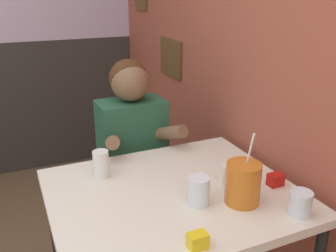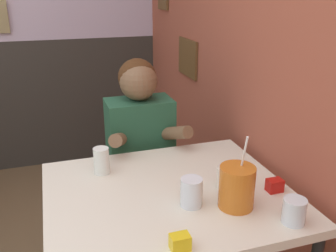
% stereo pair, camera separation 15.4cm
% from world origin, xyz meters
% --- Properties ---
extents(brick_wall_right, '(0.08, 4.41, 2.70)m').
position_xyz_m(brick_wall_right, '(1.45, 1.21, 1.35)').
color(brick_wall_right, '#9E4C38').
rests_on(brick_wall_right, ground_plane).
extents(main_table, '(0.94, 0.80, 0.76)m').
position_xyz_m(main_table, '(0.91, 0.38, 0.69)').
color(main_table, beige).
rests_on(main_table, ground_plane).
extents(person_seated, '(0.42, 0.40, 1.18)m').
position_xyz_m(person_seated, '(0.93, 0.95, 0.61)').
color(person_seated, '#235138').
rests_on(person_seated, ground_plane).
extents(cocktail_pitcher, '(0.13, 0.13, 0.28)m').
position_xyz_m(cocktail_pitcher, '(1.11, 0.20, 0.84)').
color(cocktail_pitcher, '#C6661E').
rests_on(cocktail_pitcher, main_table).
extents(glass_near_pitcher, '(0.08, 0.08, 0.11)m').
position_xyz_m(glass_near_pitcher, '(0.95, 0.26, 0.82)').
color(glass_near_pitcher, silver).
rests_on(glass_near_pitcher, main_table).
extents(glass_center, '(0.07, 0.07, 0.11)m').
position_xyz_m(glass_center, '(0.68, 0.61, 0.82)').
color(glass_center, silver).
rests_on(glass_center, main_table).
extents(glass_far_side, '(0.06, 0.06, 0.09)m').
position_xyz_m(glass_far_side, '(1.13, 0.34, 0.81)').
color(glass_far_side, silver).
rests_on(glass_far_side, main_table).
extents(glass_by_brick, '(0.08, 0.08, 0.09)m').
position_xyz_m(glass_by_brick, '(1.24, 0.05, 0.81)').
color(glass_by_brick, silver).
rests_on(glass_by_brick, main_table).
extents(condiment_ketchup, '(0.06, 0.04, 0.05)m').
position_xyz_m(condiment_ketchup, '(1.30, 0.25, 0.79)').
color(condiment_ketchup, '#B7140F').
rests_on(condiment_ketchup, main_table).
extents(condiment_mustard, '(0.06, 0.04, 0.05)m').
position_xyz_m(condiment_mustard, '(0.83, 0.04, 0.79)').
color(condiment_mustard, yellow).
rests_on(condiment_mustard, main_table).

